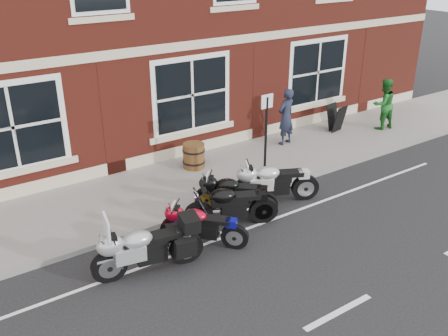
{
  "coord_description": "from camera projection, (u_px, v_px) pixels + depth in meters",
  "views": [
    {
      "loc": [
        -5.63,
        -7.68,
        6.0
      ],
      "look_at": [
        0.66,
        1.6,
        0.94
      ],
      "focal_mm": 40.0,
      "sensor_mm": 36.0,
      "label": 1
    }
  ],
  "objects": [
    {
      "name": "parking_sign",
      "position": [
        266.0,
        135.0,
        12.64
      ],
      "size": [
        0.35,
        0.07,
        2.5
      ],
      "rotation": [
        0.0,
        0.0,
        0.01
      ],
      "color": "black",
      "rests_on": "sidewalk"
    },
    {
      "name": "moto_sport_red",
      "position": [
        202.0,
        224.0,
        10.69
      ],
      "size": [
        1.44,
        1.49,
        0.88
      ],
      "rotation": [
        0.0,
        0.0,
        0.76
      ],
      "color": "black",
      "rests_on": "ground"
    },
    {
      "name": "ground",
      "position": [
        240.0,
        237.0,
        11.14
      ],
      "size": [
        80.0,
        80.0,
        0.0
      ],
      "primitive_type": "plane",
      "color": "black",
      "rests_on": "ground"
    },
    {
      "name": "kerb",
      "position": [
        206.0,
        209.0,
        12.19
      ],
      "size": [
        30.0,
        0.16,
        0.12
      ],
      "primitive_type": "cube",
      "color": "slate",
      "rests_on": "ground"
    },
    {
      "name": "sidewalk",
      "position": [
        175.0,
        186.0,
        13.38
      ],
      "size": [
        30.0,
        3.0,
        0.12
      ],
      "primitive_type": "cube",
      "color": "slate",
      "rests_on": "ground"
    },
    {
      "name": "moto_sport_silver",
      "position": [
        273.0,
        181.0,
        12.45
      ],
      "size": [
        2.11,
        1.1,
        1.02
      ],
      "rotation": [
        0.0,
        0.0,
        1.13
      ],
      "color": "black",
      "rests_on": "ground"
    },
    {
      "name": "a_board_sign",
      "position": [
        336.0,
        118.0,
        16.93
      ],
      "size": [
        0.61,
        0.46,
        0.92
      ],
      "primitive_type": null,
      "rotation": [
        0.0,
        0.0,
        0.18
      ],
      "color": "black",
      "rests_on": "sidewalk"
    },
    {
      "name": "moto_naked_black",
      "position": [
        229.0,
        203.0,
        11.41
      ],
      "size": [
        2.03,
        1.06,
        0.98
      ],
      "rotation": [
        0.0,
        0.0,
        1.13
      ],
      "color": "black",
      "rests_on": "ground"
    },
    {
      "name": "pedestrian_left",
      "position": [
        286.0,
        117.0,
        15.66
      ],
      "size": [
        0.73,
        0.55,
        1.81
      ],
      "primitive_type": "imported",
      "rotation": [
        0.0,
        0.0,
        3.33
      ],
      "color": "#1A1E2E",
      "rests_on": "sidewalk"
    },
    {
      "name": "moto_touring_silver",
      "position": [
        144.0,
        246.0,
        9.73
      ],
      "size": [
        2.25,
        0.63,
        1.49
      ],
      "rotation": [
        0.0,
        0.0,
        1.39
      ],
      "color": "black",
      "rests_on": "ground"
    },
    {
      "name": "pedestrian_right",
      "position": [
        384.0,
        104.0,
        16.99
      ],
      "size": [
        0.94,
        0.79,
        1.75
      ],
      "primitive_type": "imported",
      "rotation": [
        0.0,
        0.0,
        2.98
      ],
      "color": "#1B5E1F",
      "rests_on": "sidewalk"
    },
    {
      "name": "barrel_planter",
      "position": [
        194.0,
        156.0,
        14.18
      ],
      "size": [
        0.65,
        0.65,
        0.72
      ],
      "color": "#4B3214",
      "rests_on": "sidewalk"
    },
    {
      "name": "moto_sport_black",
      "position": [
        234.0,
        192.0,
        11.99
      ],
      "size": [
        1.57,
        1.49,
        0.91
      ],
      "rotation": [
        0.0,
        0.0,
        0.82
      ],
      "color": "black",
      "rests_on": "ground"
    }
  ]
}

